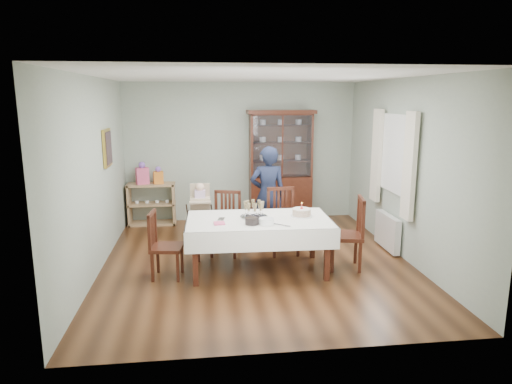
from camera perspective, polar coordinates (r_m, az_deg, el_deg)
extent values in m
plane|color=#593319|center=(6.92, 0.05, -8.66)|extent=(5.00, 5.00, 0.00)
plane|color=#9EAA99|center=(9.03, -1.88, 5.00)|extent=(4.50, 0.00, 4.50)
plane|color=#9EAA99|center=(6.68, -19.48, 1.91)|extent=(0.00, 5.00, 5.00)
plane|color=#9EAA99|center=(7.20, 18.16, 2.67)|extent=(0.00, 5.00, 5.00)
plane|color=white|center=(6.49, 0.06, 14.28)|extent=(5.00, 5.00, 0.00)
cube|color=#411C10|center=(6.35, 0.34, -3.72)|extent=(1.92, 1.10, 0.06)
cube|color=silver|center=(6.34, 0.34, -3.42)|extent=(2.03, 1.20, 0.01)
cube|color=#411C10|center=(9.05, 3.03, -0.78)|extent=(1.20, 0.45, 0.90)
cube|color=white|center=(8.69, 3.32, 5.72)|extent=(1.12, 0.01, 1.16)
cube|color=#411C10|center=(8.83, 3.15, 9.98)|extent=(1.30, 0.48, 0.07)
cube|color=tan|center=(9.09, -12.78, -3.80)|extent=(0.90, 0.38, 0.04)
cube|color=tan|center=(9.00, -12.89, -1.47)|extent=(0.90, 0.38, 0.03)
cube|color=tan|center=(8.92, -13.00, 0.91)|extent=(0.90, 0.38, 0.04)
cube|color=tan|center=(9.05, -15.54, -1.52)|extent=(0.04, 0.38, 0.80)
cube|color=tan|center=(8.96, -10.22, -1.41)|extent=(0.04, 0.38, 0.80)
cube|color=gold|center=(7.41, -18.10, 5.27)|extent=(0.04, 0.48, 0.58)
cube|color=white|center=(7.43, 17.08, 4.56)|extent=(0.04, 1.02, 1.22)
cube|color=silver|center=(6.86, 18.65, 3.05)|extent=(0.07, 0.30, 1.55)
cube|color=silver|center=(7.98, 14.85, 4.44)|extent=(0.07, 0.30, 1.55)
cube|color=white|center=(7.65, 16.10, -4.75)|extent=(0.10, 0.80, 0.55)
cube|color=#411C10|center=(7.10, -3.85, -4.33)|extent=(0.54, 0.54, 0.05)
cube|color=#411C10|center=(7.22, -3.55, -1.84)|extent=(0.41, 0.15, 0.52)
cube|color=#411C10|center=(7.15, 3.44, -4.07)|extent=(0.49, 0.49, 0.05)
cube|color=#411C10|center=(7.27, 3.07, -1.50)|extent=(0.44, 0.07, 0.54)
cube|color=#411C10|center=(6.33, -11.06, -6.83)|extent=(0.46, 0.46, 0.05)
cube|color=#411C10|center=(6.29, -12.83, -4.61)|extent=(0.09, 0.39, 0.49)
cube|color=#411C10|center=(6.65, 11.06, -5.42)|extent=(0.54, 0.54, 0.05)
cube|color=#411C10|center=(6.61, 12.98, -3.05)|extent=(0.12, 0.44, 0.55)
imported|color=black|center=(7.60, 1.49, -0.36)|extent=(0.60, 0.40, 1.64)
cube|color=tan|center=(7.75, -6.98, -1.53)|extent=(0.33, 0.29, 0.23)
cube|color=tan|center=(7.71, -7.01, -0.12)|extent=(0.33, 0.06, 0.27)
cube|color=tan|center=(7.73, -6.99, -0.97)|extent=(0.35, 0.16, 0.03)
cube|color=#CAACD1|center=(7.71, -7.01, -0.40)|extent=(0.18, 0.14, 0.18)
sphere|color=beige|center=(7.69, -7.03, 0.59)|extent=(0.15, 0.15, 0.15)
cylinder|color=silver|center=(6.40, -0.26, -3.17)|extent=(0.38, 0.38, 0.01)
torus|color=silver|center=(6.39, -0.26, -3.08)|extent=(0.39, 0.39, 0.01)
cylinder|color=white|center=(6.49, 5.71, -2.99)|extent=(0.30, 0.30, 0.02)
cylinder|color=brown|center=(6.48, 5.72, -2.53)|extent=(0.26, 0.26, 0.09)
cylinder|color=silver|center=(6.47, 5.72, -2.11)|extent=(0.26, 0.26, 0.01)
cylinder|color=#F24C4C|center=(6.46, 5.73, -1.73)|extent=(0.01, 0.01, 0.07)
sphere|color=yellow|center=(6.45, 5.74, -1.37)|extent=(0.02, 0.02, 0.02)
cylinder|color=black|center=(6.06, -0.51, -3.64)|extent=(0.20, 0.20, 0.09)
cylinder|color=white|center=(6.06, 1.33, -3.68)|extent=(0.23, 0.23, 0.08)
cube|color=#DE517B|center=(6.10, -4.60, -3.92)|extent=(0.15, 0.15, 0.02)
cube|color=silver|center=(6.04, 3.02, -4.11)|extent=(0.25, 0.22, 0.01)
cube|color=#DE517B|center=(8.89, -14.01, 1.97)|extent=(0.26, 0.21, 0.31)
sphere|color=#E533B2|center=(8.85, -14.08, 3.29)|extent=(0.12, 0.12, 0.12)
cube|color=orange|center=(8.86, -12.10, 1.77)|extent=(0.20, 0.16, 0.23)
sphere|color=#E533B2|center=(8.83, -12.15, 2.80)|extent=(0.11, 0.11, 0.11)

